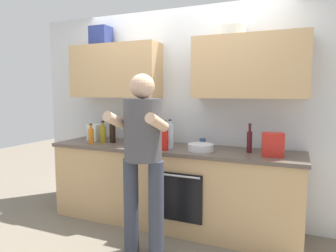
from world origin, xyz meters
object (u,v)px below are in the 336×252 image
object	(u,v)px
bottle_hotsauce	(165,138)
grocery_bag_rice	(137,136)
grocery_bag_crisps	(273,145)
grocery_bag_produce	(96,132)
bottle_water	(170,136)
bottle_wine	(249,141)
bottle_syrup	(159,138)
bottle_soy	(113,131)
person_standing	(143,150)
bottle_oil	(103,134)
mixing_bowl	(201,147)
bottle_juice	(91,135)
bottle_vinegar	(143,133)
cup_tea	(203,142)

from	to	relation	value
bottle_hotsauce	grocery_bag_rice	size ratio (longest dim) A/B	1.42
grocery_bag_crisps	grocery_bag_produce	size ratio (longest dim) A/B	1.10
bottle_water	bottle_wine	bearing A→B (deg)	6.68
grocery_bag_rice	bottle_water	bearing A→B (deg)	-2.63
bottle_syrup	bottle_soy	bearing A→B (deg)	171.54
bottle_water	grocery_bag_produce	size ratio (longest dim) A/B	1.54
person_standing	bottle_oil	size ratio (longest dim) A/B	6.25
bottle_syrup	bottle_hotsauce	bearing A→B (deg)	-42.00
bottle_hotsauce	bottle_oil	distance (m)	0.91
bottle_syrup	mixing_bowl	size ratio (longest dim) A/B	1.07
bottle_hotsauce	grocery_bag_produce	bearing A→B (deg)	166.00
bottle_oil	bottle_juice	distance (m)	0.15
bottle_wine	bottle_juice	bearing A→B (deg)	-174.49
bottle_water	bottle_wine	distance (m)	0.84
bottle_juice	grocery_bag_produce	bearing A→B (deg)	113.34
person_standing	bottle_oil	world-z (taller)	person_standing
grocery_bag_rice	grocery_bag_produce	xyz separation A→B (m)	(-0.67, 0.14, -0.01)
bottle_vinegar	grocery_bag_produce	distance (m)	0.63
bottle_juice	bottle_wine	world-z (taller)	bottle_wine
bottle_syrup	bottle_water	bearing A→B (deg)	7.63
mixing_bowl	grocery_bag_produce	size ratio (longest dim) A/B	1.32
bottle_soy	grocery_bag_produce	size ratio (longest dim) A/B	1.66
bottle_syrup	grocery_bag_crisps	size ratio (longest dim) A/B	1.27
person_standing	cup_tea	world-z (taller)	person_standing
bottle_syrup	mixing_bowl	xyz separation A→B (m)	(0.47, 0.01, -0.08)
bottle_soy	bottle_syrup	size ratio (longest dim) A/B	1.18
bottle_hotsauce	grocery_bag_produce	distance (m)	1.12
bottle_juice	bottle_soy	world-z (taller)	bottle_soy
bottle_hotsauce	cup_tea	distance (m)	0.50
bottle_water	grocery_bag_crisps	xyz separation A→B (m)	(1.07, 0.00, -0.02)
person_standing	grocery_bag_rice	world-z (taller)	person_standing
bottle_water	grocery_bag_crisps	world-z (taller)	bottle_water
bottle_wine	grocery_bag_crisps	world-z (taller)	bottle_wine
bottle_hotsauce	grocery_bag_crisps	bearing A→B (deg)	6.10
bottle_syrup	grocery_bag_produce	world-z (taller)	bottle_syrup
bottle_vinegar	bottle_hotsauce	bearing A→B (deg)	-40.50
mixing_bowl	grocery_bag_crisps	size ratio (longest dim) A/B	1.19
grocery_bag_crisps	bottle_water	bearing A→B (deg)	-179.94
bottle_water	bottle_syrup	bearing A→B (deg)	-172.37
bottle_wine	person_standing	bearing A→B (deg)	-138.86
bottle_syrup	mixing_bowl	world-z (taller)	bottle_syrup
bottle_syrup	bottle_juice	bearing A→B (deg)	-175.90
bottle_juice	grocery_bag_rice	world-z (taller)	bottle_juice
bottle_hotsauce	bottle_soy	size ratio (longest dim) A/B	0.92
bottle_hotsauce	bottle_soy	xyz separation A→B (m)	(-0.78, 0.20, 0.01)
bottle_oil	bottle_soy	bearing A→B (deg)	21.97
bottle_oil	bottle_hotsauce	bearing A→B (deg)	-9.83
bottle_hotsauce	bottle_vinegar	world-z (taller)	bottle_hotsauce
bottle_juice	bottle_vinegar	xyz separation A→B (m)	(0.51, 0.36, 0.01)
bottle_oil	bottle_juice	bearing A→B (deg)	-126.87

